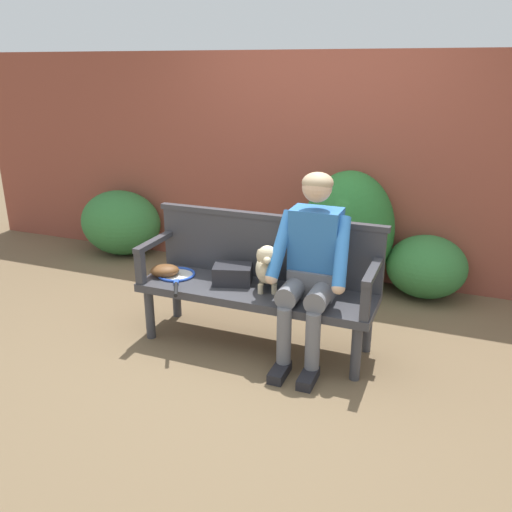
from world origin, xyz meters
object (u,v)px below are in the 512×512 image
at_px(person_seated, 312,262).
at_px(tennis_racket, 177,276).
at_px(dog_on_bench, 268,267).
at_px(baseball_glove, 165,271).
at_px(garden_bench, 256,296).
at_px(sports_bag, 233,274).

distance_m(person_seated, tennis_racket, 1.10).
bearing_deg(person_seated, dog_on_bench, 179.72).
distance_m(tennis_racket, baseball_glove, 0.10).
relative_size(garden_bench, dog_on_bench, 4.67).
height_order(dog_on_bench, sports_bag, dog_on_bench).
bearing_deg(person_seated, sports_bag, 175.73).
distance_m(person_seated, baseball_glove, 1.18).
bearing_deg(sports_bag, garden_bench, -8.37).
relative_size(garden_bench, person_seated, 1.31).
distance_m(garden_bench, person_seated, 0.53).
height_order(baseball_glove, sports_bag, sports_bag).
bearing_deg(garden_bench, person_seated, -2.29).
bearing_deg(person_seated, garden_bench, 177.71).
bearing_deg(tennis_racket, dog_on_bench, 0.22).
bearing_deg(baseball_glove, tennis_racket, -17.29).
bearing_deg(dog_on_bench, sports_bag, 171.44).
bearing_deg(baseball_glove, sports_bag, -21.28).
relative_size(tennis_racket, sports_bag, 2.03).
xyz_separation_m(tennis_racket, baseball_glove, (-0.09, -0.02, 0.04)).
xyz_separation_m(garden_bench, baseball_glove, (-0.74, -0.04, 0.10)).
relative_size(dog_on_bench, sports_bag, 1.33).
bearing_deg(person_seated, tennis_racket, -179.93).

